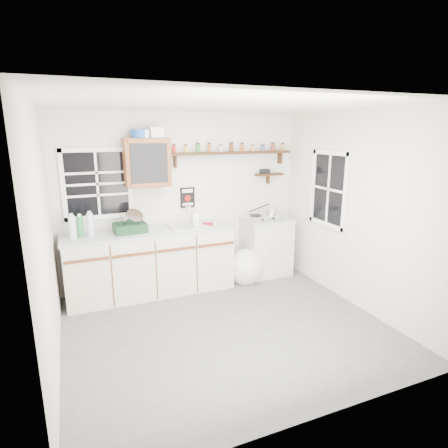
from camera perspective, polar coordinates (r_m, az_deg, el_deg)
The scene contains 18 objects.
room at distance 4.09m, azimuth 0.36°, elevation -0.00°, with size 3.64×3.24×2.54m.
main_cabinet at distance 5.35m, azimuth -10.98°, elevation -5.65°, with size 2.31×0.63×0.92m.
right_cabinet at distance 5.99m, azimuth 6.42°, elevation -3.38°, with size 0.73×0.57×0.91m.
sink at distance 5.34m, azimuth -5.60°, elevation -0.21°, with size 0.52×0.44×0.29m.
upper_cabinet at distance 5.21m, azimuth -11.64°, elevation 9.18°, with size 0.60×0.32×0.65m.
upper_cabinet_clutter at distance 5.19m, azimuth -11.80°, elevation 13.41°, with size 0.43×0.24×0.14m.
spice_shelf at distance 5.65m, azimuth 1.18°, elevation 10.90°, with size 1.91×0.18×0.35m.
secondary_shelf at distance 5.98m, azimuth 6.69°, elevation 7.58°, with size 0.45×0.16×0.24m.
warning_sign at distance 5.56m, azimuth -5.58°, elevation 4.04°, with size 0.22×0.02×0.30m.
window_back at distance 5.29m, azimuth -18.74°, elevation 5.80°, with size 0.93×0.03×0.98m.
window_right at distance 5.43m, azimuth 15.68°, elevation 5.14°, with size 0.03×0.78×1.08m.
water_bottles at distance 5.08m, azimuth -20.96°, elevation -0.26°, with size 0.30×0.12×0.33m.
dish_rack at distance 5.14m, azimuth -13.96°, elevation -0.12°, with size 0.44×0.34×0.31m.
soap_bottle at distance 5.55m, azimuth -4.30°, elevation 1.34°, with size 0.09×0.10×0.21m, color white.
rag at distance 5.40m, azimuth -2.52°, elevation -0.01°, with size 0.15×0.13×0.02m, color maroon.
hotplate at distance 5.81m, azimuth 6.02°, elevation 1.09°, with size 0.56×0.32×0.08m.
saucepan at distance 5.85m, azimuth 7.15°, elevation 2.03°, with size 0.37×0.30×0.18m.
trash_bag at distance 5.71m, azimuth 3.26°, elevation -6.55°, with size 0.48×0.43×0.55m.
Camera 1 is at (-1.55, -3.65, 2.25)m, focal length 30.00 mm.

